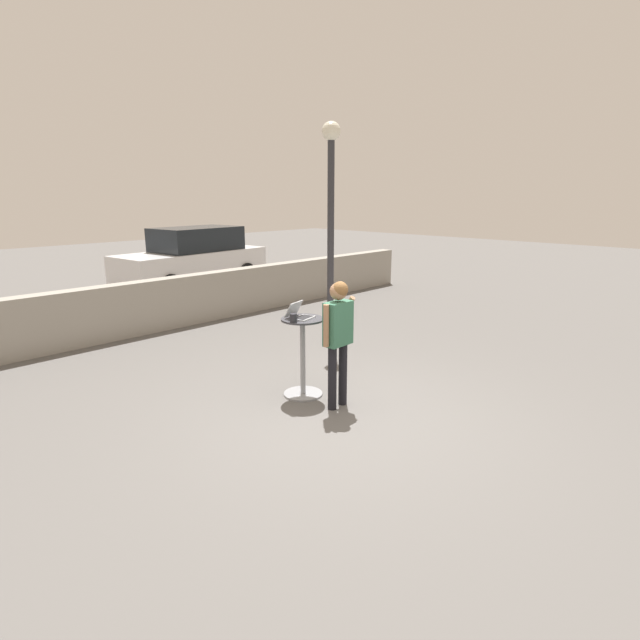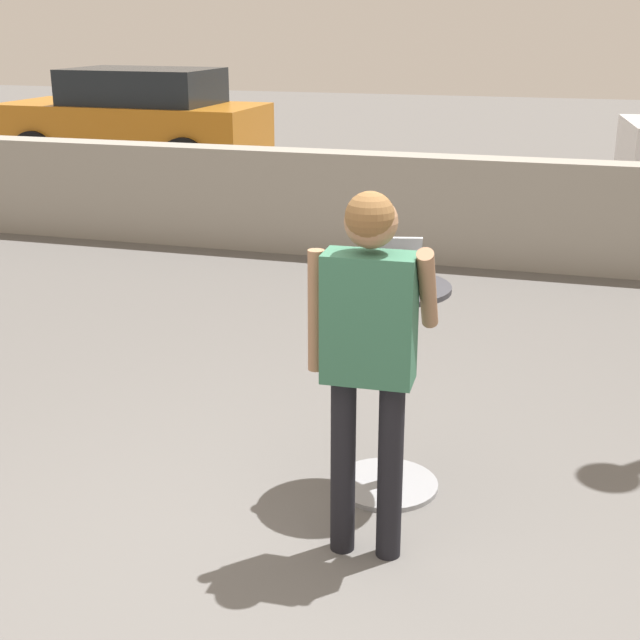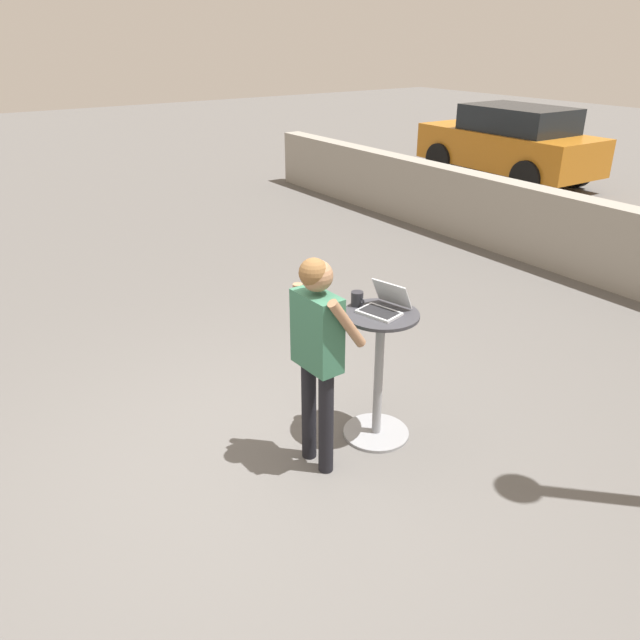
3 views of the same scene
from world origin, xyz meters
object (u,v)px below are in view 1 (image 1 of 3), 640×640
at_px(cafe_table, 303,355).
at_px(standing_person, 338,329).
at_px(laptop, 300,314).
at_px(parked_car_further_down, 193,257).
at_px(street_lamp, 331,202).
at_px(coffee_mug, 294,318).

relative_size(cafe_table, standing_person, 0.66).
bearing_deg(standing_person, laptop, 94.15).
relative_size(parked_car_further_down, street_lamp, 1.21).
xyz_separation_m(coffee_mug, standing_person, (0.25, -0.54, -0.10)).
relative_size(laptop, standing_person, 0.23).
relative_size(cafe_table, street_lamp, 0.28).
bearing_deg(coffee_mug, laptop, 25.40).
bearing_deg(street_lamp, parked_car_further_down, 77.62).
xyz_separation_m(standing_person, parked_car_further_down, (3.59, 8.94, -0.18)).
distance_m(standing_person, street_lamp, 3.27).
bearing_deg(standing_person, parked_car_further_down, 68.10).
bearing_deg(street_lamp, cafe_table, -145.64).
distance_m(laptop, coffee_mug, 0.22).
xyz_separation_m(cafe_table, coffee_mug, (-0.22, -0.06, 0.56)).
bearing_deg(street_lamp, standing_person, -135.53).
bearing_deg(parked_car_further_down, cafe_table, -113.49).
xyz_separation_m(laptop, coffee_mug, (-0.20, -0.10, 0.00)).
height_order(cafe_table, laptop, laptop).
bearing_deg(coffee_mug, standing_person, -65.36).
bearing_deg(standing_person, cafe_table, 93.03).
distance_m(coffee_mug, standing_person, 0.60).
relative_size(standing_person, parked_car_further_down, 0.35).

